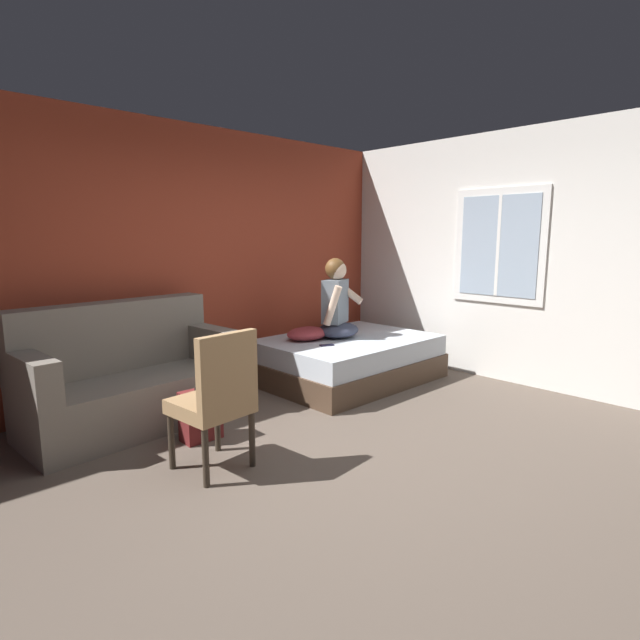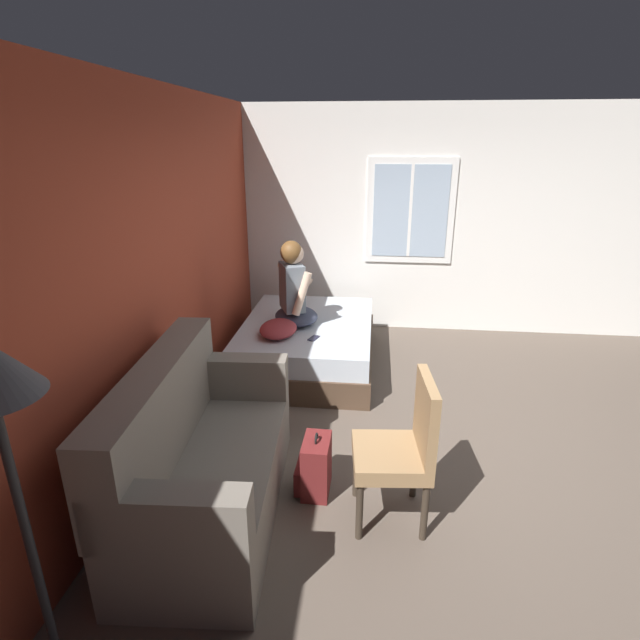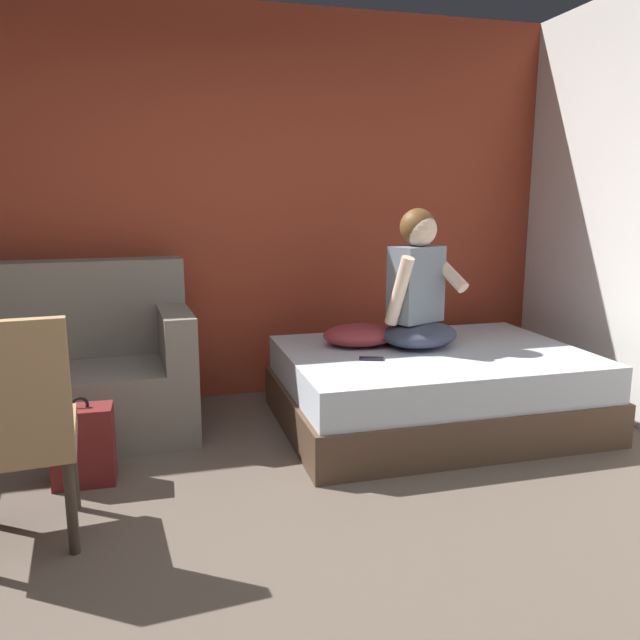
% 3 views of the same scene
% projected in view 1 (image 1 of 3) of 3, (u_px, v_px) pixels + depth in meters
% --- Properties ---
extents(ground_plane, '(40.00, 40.00, 0.00)m').
position_uv_depth(ground_plane, '(357.00, 464.00, 3.54)').
color(ground_plane, brown).
extents(wall_back_accent, '(10.42, 0.16, 2.70)m').
position_uv_depth(wall_back_accent, '(178.00, 260.00, 5.08)').
color(wall_back_accent, '#993823').
rests_on(wall_back_accent, ground).
extents(wall_side_with_window, '(0.19, 6.21, 2.70)m').
position_uv_depth(wall_side_with_window, '(538.00, 259.00, 5.21)').
color(wall_side_with_window, silver).
rests_on(wall_side_with_window, ground).
extents(bed, '(1.89, 1.38, 0.48)m').
position_uv_depth(bed, '(348.00, 359.00, 5.56)').
color(bed, '#4C3828').
rests_on(bed, ground).
extents(couch, '(1.75, 0.92, 1.04)m').
position_uv_depth(couch, '(128.00, 379.00, 4.23)').
color(couch, slate).
rests_on(couch, ground).
extents(side_chair, '(0.50, 0.50, 0.98)m').
position_uv_depth(side_chair, '(217.00, 396.00, 3.35)').
color(side_chair, '#382D23').
rests_on(side_chair, ground).
extents(person_seated, '(0.65, 0.61, 0.88)m').
position_uv_depth(person_seated, '(337.00, 305.00, 5.52)').
color(person_seated, '#383D51').
rests_on(person_seated, bed).
extents(backpack, '(0.30, 0.24, 0.46)m').
position_uv_depth(backpack, '(200.00, 416.00, 3.94)').
color(backpack, maroon).
rests_on(backpack, ground).
extents(throw_pillow, '(0.49, 0.37, 0.14)m').
position_uv_depth(throw_pillow, '(307.00, 333.00, 5.40)').
color(throw_pillow, '#993338').
rests_on(throw_pillow, bed).
extents(cell_phone, '(0.16, 0.11, 0.01)m').
position_uv_depth(cell_phone, '(327.00, 345.00, 5.13)').
color(cell_phone, black).
rests_on(cell_phone, bed).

